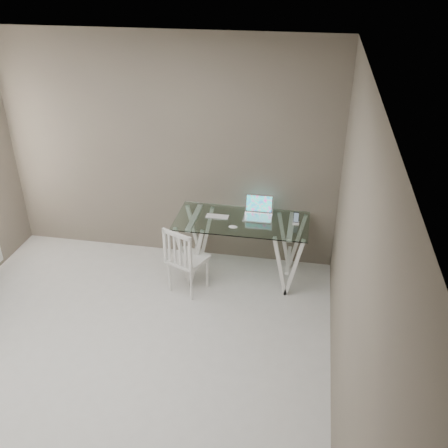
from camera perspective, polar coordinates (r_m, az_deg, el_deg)
The scene contains 7 objects.
room at distance 3.90m, azimuth -16.69°, elevation 1.57°, with size 4.50×4.52×2.71m.
desk at distance 5.79m, azimuth 2.00°, elevation -2.74°, with size 1.50×0.70×0.75m.
chair at distance 5.50m, azimuth -4.60°, elevation -3.86°, with size 0.49×0.49×0.82m.
laptop at distance 5.70m, azimuth 3.93°, elevation 1.43°, with size 0.32×0.27×0.22m.
keyboard at distance 5.68m, azimuth -0.78°, elevation 0.86°, with size 0.27×0.12×0.01m, color silver.
mouse at distance 5.45m, azimuth 1.03°, elevation -0.34°, with size 0.10×0.06×0.03m, color silver.
phone_dock at distance 5.59m, azimuth 8.23°, elevation 0.39°, with size 0.07×0.07×0.14m.
Camera 1 is at (1.64, -3.04, 3.44)m, focal length 40.00 mm.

